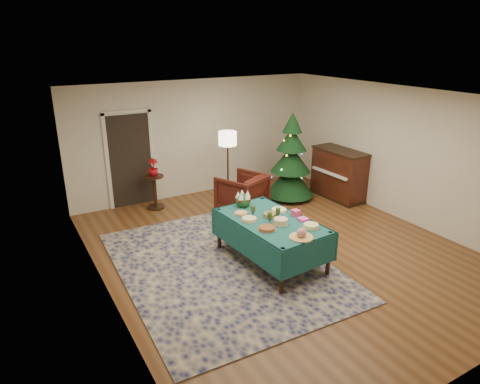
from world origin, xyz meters
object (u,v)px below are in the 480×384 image
side_table (155,192)px  armchair (242,191)px  buffet_table (271,228)px  christmas_tree (291,161)px  piano (339,175)px  potted_plant (153,171)px  floor_lamp (228,143)px  gift_box (296,213)px

side_table → armchair: bearing=-34.5°
buffet_table → christmas_tree: size_ratio=1.00×
piano → potted_plant: bearing=158.9°
side_table → piano: size_ratio=0.56×
potted_plant → piano: bearing=-21.1°
floor_lamp → side_table: bearing=161.9°
gift_box → piano: 3.17m
armchair → piano: piano is taller
armchair → piano: (2.36, -0.43, 0.11)m
buffet_table → side_table: (-0.88, 3.25, -0.24)m
buffet_table → side_table: buffet_table is taller
armchair → buffet_table: bearing=48.4°
potted_plant → christmas_tree: size_ratio=0.19×
gift_box → armchair: armchair is taller
side_table → piano: 4.24m
buffet_table → armchair: size_ratio=2.22×
gift_box → christmas_tree: size_ratio=0.06×
piano → gift_box: bearing=-145.7°
potted_plant → floor_lamp: bearing=-18.1°
gift_box → armchair: 2.26m
gift_box → potted_plant: size_ratio=0.32×
armchair → christmas_tree: 1.44m
gift_box → side_table: 3.59m
christmas_tree → gift_box: bearing=-124.9°
gift_box → piano: (2.62, 1.78, -0.24)m
christmas_tree → armchair: bearing=-175.6°
gift_box → christmas_tree: bearing=55.1°
side_table → potted_plant: 0.49m
floor_lamp → potted_plant: (-1.56, 0.51, -0.54)m
buffet_table → gift_box: (0.46, -0.05, 0.20)m
buffet_table → gift_box: size_ratio=16.69×
floor_lamp → side_table: floor_lamp is taller
buffet_table → potted_plant: bearing=105.1°
side_table → christmas_tree: christmas_tree is taller
armchair → side_table: 1.93m
potted_plant → armchair: bearing=-34.5°
side_table → christmas_tree: (2.95, -0.99, 0.55)m
gift_box → potted_plant: (-1.33, 3.30, 0.05)m
buffet_table → floor_lamp: bearing=76.0°
armchair → floor_lamp: bearing=-110.5°
buffet_table → christmas_tree: 3.09m
floor_lamp → piano: size_ratio=1.22×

